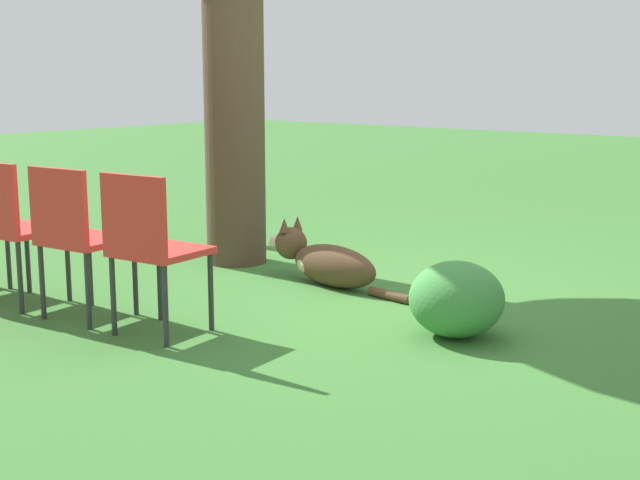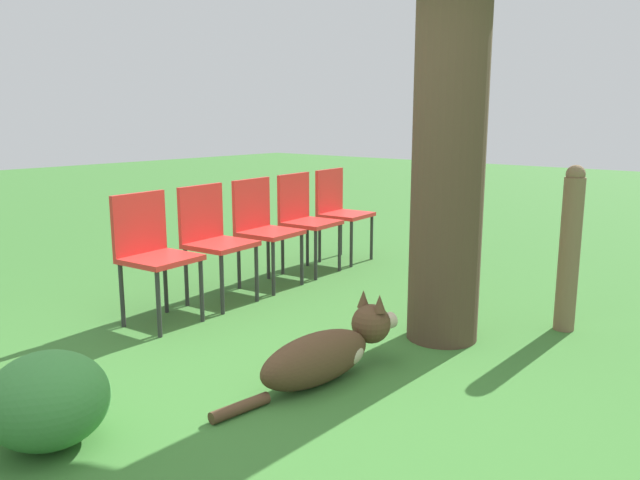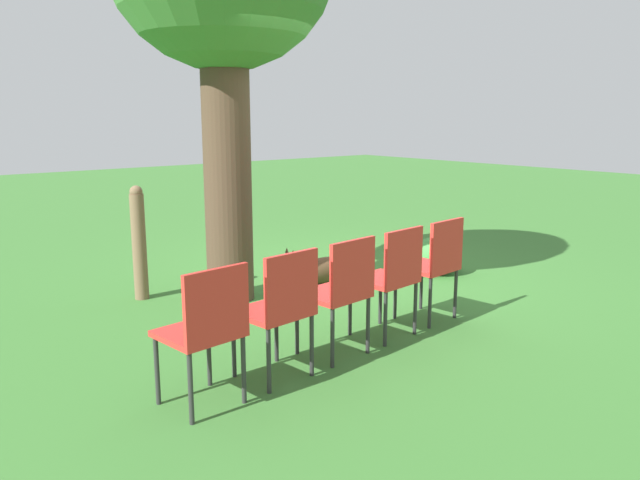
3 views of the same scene
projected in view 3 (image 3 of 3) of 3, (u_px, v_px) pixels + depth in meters
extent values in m
plane|color=#38702D|center=(314.00, 284.00, 6.53)|extent=(30.00, 30.00, 0.00)
cylinder|color=#4C3828|center=(227.00, 164.00, 5.75)|extent=(0.44, 0.44, 2.58)
ellipsoid|color=#513823|center=(325.00, 270.00, 6.52)|extent=(0.32, 0.75, 0.28)
ellipsoid|color=#C6B293|center=(309.00, 274.00, 6.42)|extent=(0.23, 0.28, 0.17)
sphere|color=#513823|center=(290.00, 267.00, 6.28)|extent=(0.25, 0.25, 0.22)
cylinder|color=#C6B293|center=(279.00, 270.00, 6.21)|extent=(0.11, 0.11, 0.09)
cone|color=#513823|center=(293.00, 255.00, 6.20)|extent=(0.07, 0.07, 0.10)
cone|color=#513823|center=(287.00, 252.00, 6.30)|extent=(0.07, 0.07, 0.10)
cylinder|color=#513823|center=(363.00, 274.00, 6.80)|extent=(0.10, 0.33, 0.06)
cylinder|color=brown|center=(139.00, 247.00, 5.91)|extent=(0.13, 0.13, 1.01)
sphere|color=brown|center=(136.00, 192.00, 5.80)|extent=(0.12, 0.12, 0.12)
cube|color=red|center=(426.00, 267.00, 5.34)|extent=(0.46, 0.48, 0.04)
cube|color=red|center=(447.00, 245.00, 5.16)|extent=(0.08, 0.44, 0.41)
cylinder|color=#2D2D2D|center=(395.00, 294.00, 5.38)|extent=(0.03, 0.03, 0.44)
cylinder|color=#2D2D2D|center=(421.00, 286.00, 5.64)|extent=(0.03, 0.03, 0.44)
cylinder|color=#2D2D2D|center=(430.00, 303.00, 5.13)|extent=(0.03, 0.03, 0.44)
cylinder|color=#2D2D2D|center=(455.00, 294.00, 5.39)|extent=(0.03, 0.03, 0.44)
cube|color=red|center=(383.00, 280.00, 4.94)|extent=(0.46, 0.48, 0.04)
cube|color=red|center=(404.00, 256.00, 4.76)|extent=(0.08, 0.44, 0.41)
cylinder|color=#2D2D2D|center=(350.00, 309.00, 4.98)|extent=(0.03, 0.03, 0.44)
cylinder|color=#2D2D2D|center=(380.00, 299.00, 5.24)|extent=(0.03, 0.03, 0.44)
cylinder|color=#2D2D2D|center=(385.00, 319.00, 4.73)|extent=(0.03, 0.03, 0.44)
cylinder|color=#2D2D2D|center=(415.00, 308.00, 4.99)|extent=(0.03, 0.03, 0.44)
cube|color=red|center=(333.00, 294.00, 4.54)|extent=(0.46, 0.48, 0.04)
cube|color=red|center=(353.00, 269.00, 4.36)|extent=(0.08, 0.44, 0.41)
cylinder|color=#2D2D2D|center=(297.00, 326.00, 4.58)|extent=(0.03, 0.03, 0.44)
cylinder|color=#2D2D2D|center=(333.00, 314.00, 4.84)|extent=(0.03, 0.03, 0.44)
cylinder|color=#2D2D2D|center=(332.00, 338.00, 4.33)|extent=(0.03, 0.03, 0.44)
cylinder|color=#2D2D2D|center=(368.00, 325.00, 4.59)|extent=(0.03, 0.03, 0.44)
cube|color=red|center=(272.00, 312.00, 4.14)|extent=(0.46, 0.48, 0.04)
cube|color=red|center=(292.00, 285.00, 3.96)|extent=(0.08, 0.44, 0.41)
cylinder|color=#2D2D2D|center=(234.00, 346.00, 4.18)|extent=(0.03, 0.03, 0.44)
cylinder|color=#2D2D2D|center=(276.00, 332.00, 4.44)|extent=(0.03, 0.03, 0.44)
cylinder|color=#2D2D2D|center=(269.00, 361.00, 3.93)|extent=(0.03, 0.03, 0.44)
cylinder|color=#2D2D2D|center=(312.00, 345.00, 4.19)|extent=(0.03, 0.03, 0.44)
cube|color=red|center=(199.00, 333.00, 3.74)|extent=(0.46, 0.48, 0.04)
cube|color=red|center=(217.00, 304.00, 3.56)|extent=(0.08, 0.44, 0.41)
cylinder|color=#2D2D2D|center=(157.00, 370.00, 3.78)|extent=(0.03, 0.03, 0.44)
cylinder|color=#2D2D2D|center=(209.00, 354.00, 4.04)|extent=(0.03, 0.03, 0.44)
cylinder|color=#2D2D2D|center=(191.00, 389.00, 3.53)|extent=(0.03, 0.03, 0.44)
cylinder|color=#2D2D2D|center=(244.00, 369.00, 3.79)|extent=(0.03, 0.03, 0.44)
ellipsoid|color=#3D843D|center=(436.00, 255.00, 6.90)|extent=(0.51, 0.51, 0.41)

